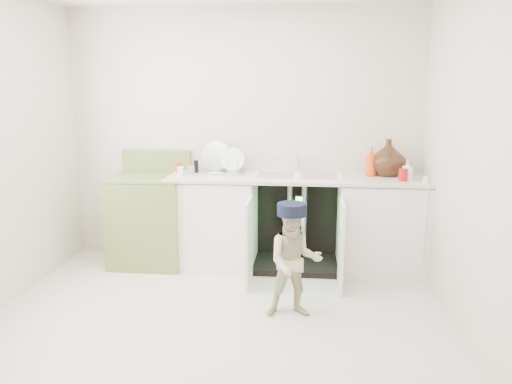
{
  "coord_description": "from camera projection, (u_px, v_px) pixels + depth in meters",
  "views": [
    {
      "loc": [
        0.66,
        -3.45,
        1.74
      ],
      "look_at": [
        0.21,
        0.7,
        0.85
      ],
      "focal_mm": 35.0,
      "sensor_mm": 36.0,
      "label": 1
    }
  ],
  "objects": [
    {
      "name": "ground",
      "position": [
        218.0,
        319.0,
        3.79
      ],
      "size": [
        3.5,
        3.5,
        0.0
      ],
      "primitive_type": "plane",
      "color": "beige",
      "rests_on": "ground"
    },
    {
      "name": "room_shell",
      "position": [
        216.0,
        156.0,
        3.53
      ],
      "size": [
        6.0,
        5.5,
        1.26
      ],
      "color": "beige",
      "rests_on": "ground"
    },
    {
      "name": "counter_run",
      "position": [
        300.0,
        219.0,
        4.81
      ],
      "size": [
        2.44,
        1.02,
        1.25
      ],
      "color": "white",
      "rests_on": "ground"
    },
    {
      "name": "avocado_stove",
      "position": [
        150.0,
        218.0,
        4.94
      ],
      "size": [
        0.71,
        0.65,
        1.1
      ],
      "color": "olive",
      "rests_on": "ground"
    },
    {
      "name": "repair_worker",
      "position": [
        294.0,
        260.0,
        3.77
      ],
      "size": [
        0.46,
        0.92,
        0.89
      ],
      "rotation": [
        0.0,
        0.0,
        0.13
      ],
      "color": "beige",
      "rests_on": "ground"
    }
  ]
}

